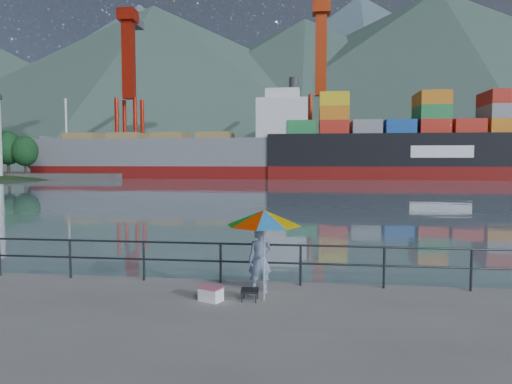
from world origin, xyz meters
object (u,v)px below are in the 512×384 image
(cooler_bag, at_px, (211,295))
(beach_umbrella, at_px, (264,218))
(fisherman, at_px, (260,260))
(bulk_carrier, at_px, (197,155))
(container_ship, at_px, (444,144))

(cooler_bag, bearing_deg, beach_umbrella, 32.42)
(fisherman, height_order, bulk_carrier, bulk_carrier)
(fisherman, height_order, beach_umbrella, beach_umbrella)
(fisherman, height_order, cooler_bag, fisherman)
(cooler_bag, bearing_deg, container_ship, 95.07)
(fisherman, relative_size, beach_umbrella, 0.76)
(beach_umbrella, relative_size, bulk_carrier, 0.04)
(fisherman, height_order, container_ship, container_ship)
(beach_umbrella, distance_m, container_ship, 77.52)
(bulk_carrier, bearing_deg, container_ship, -0.61)
(beach_umbrella, bearing_deg, cooler_bag, -171.54)
(fisherman, relative_size, container_ship, 0.03)
(beach_umbrella, distance_m, bulk_carrier, 76.82)
(beach_umbrella, bearing_deg, bulk_carrier, 105.36)
(beach_umbrella, relative_size, container_ship, 0.03)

